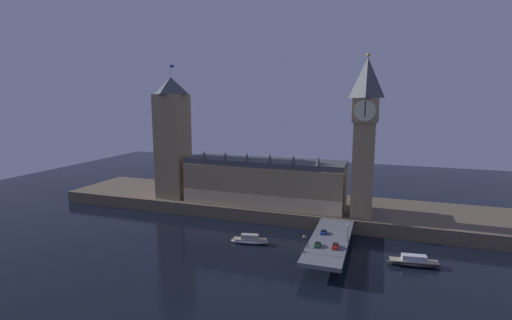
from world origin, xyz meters
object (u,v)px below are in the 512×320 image
object	(u,v)px
victoria_tower	(173,138)
street_lamp_mid	(348,230)
clock_tower	(365,132)
boat_upstream	(250,240)
car_northbound_trail	(318,244)
street_lamp_near	(304,242)
pedestrian_mid_walk	(348,234)
car_northbound_lead	(323,232)
boat_downstream	(414,262)
car_southbound_lead	(335,246)
pedestrian_near_rail	(308,245)

from	to	relation	value
victoria_tower	street_lamp_mid	size ratio (longest dim) A/B	10.56
clock_tower	boat_upstream	bearing A→B (deg)	-142.22
car_northbound_trail	street_lamp_near	world-z (taller)	street_lamp_near
pedestrian_mid_walk	car_northbound_lead	bearing A→B (deg)	176.26
car_northbound_lead	boat_downstream	bearing A→B (deg)	-9.17
car_northbound_trail	pedestrian_mid_walk	world-z (taller)	pedestrian_mid_walk
pedestrian_mid_walk	boat_upstream	bearing A→B (deg)	-173.78
car_northbound_trail	boat_downstream	xyz separation A→B (m)	(31.10, 7.85, -5.06)
car_southbound_lead	clock_tower	bearing A→B (deg)	81.15
pedestrian_mid_walk	boat_upstream	distance (m)	37.06
car_southbound_lead	boat_downstream	xyz separation A→B (m)	(25.21, 7.25, -5.13)
victoria_tower	boat_downstream	xyz separation A→B (m)	(111.98, -33.68, -34.78)
street_lamp_mid	victoria_tower	bearing A→B (deg)	159.66
victoria_tower	pedestrian_mid_walk	xyz separation A→B (m)	(89.71, -29.24, -29.38)
pedestrian_near_rail	boat_upstream	bearing A→B (deg)	156.68
pedestrian_mid_walk	street_lamp_near	xyz separation A→B (m)	(-12.17, -18.90, 2.70)
boat_upstream	victoria_tower	bearing A→B (deg)	148.06
car_northbound_lead	street_lamp_mid	world-z (taller)	street_lamp_mid
boat_downstream	car_southbound_lead	bearing A→B (deg)	-163.96
clock_tower	car_southbound_lead	xyz separation A→B (m)	(-5.96, -38.31, -35.24)
car_northbound_trail	street_lamp_near	bearing A→B (deg)	-116.84
car_northbound_lead	street_lamp_mid	bearing A→B (deg)	-27.25
pedestrian_near_rail	boat_upstream	xyz separation A→B (m)	(-24.68, 10.64, -5.40)
pedestrian_mid_walk	street_lamp_near	world-z (taller)	street_lamp_near
street_lamp_near	boat_downstream	bearing A→B (deg)	22.76
clock_tower	boat_upstream	distance (m)	64.24
clock_tower	car_northbound_lead	xyz separation A→B (m)	(-11.85, -26.04, -35.33)
car_northbound_trail	boat_downstream	bearing A→B (deg)	14.16
car_southbound_lead	boat_upstream	bearing A→B (deg)	167.03
victoria_tower	boat_downstream	world-z (taller)	victoria_tower
car_southbound_lead	street_lamp_mid	size ratio (longest dim) A/B	0.76
boat_downstream	victoria_tower	bearing A→B (deg)	163.26
car_northbound_trail	pedestrian_mid_walk	size ratio (longest dim) A/B	2.17
car_northbound_trail	boat_upstream	distance (m)	29.29
victoria_tower	pedestrian_near_rail	world-z (taller)	victoria_tower
pedestrian_near_rail	pedestrian_mid_walk	bearing A→B (deg)	51.15
car_northbound_lead	pedestrian_mid_walk	world-z (taller)	pedestrian_mid_walk
pedestrian_mid_walk	pedestrian_near_rail	bearing A→B (deg)	-128.85
pedestrian_near_rail	clock_tower	bearing A→B (deg)	70.27
car_northbound_lead	pedestrian_mid_walk	bearing A→B (deg)	-3.74
car_northbound_trail	car_southbound_lead	bearing A→B (deg)	5.80
pedestrian_near_rail	boat_upstream	world-z (taller)	pedestrian_near_rail
street_lamp_mid	car_northbound_lead	bearing A→B (deg)	152.75
car_southbound_lead	boat_upstream	world-z (taller)	car_southbound_lead
car_northbound_lead	pedestrian_near_rail	distance (m)	15.48
clock_tower	car_northbound_trail	xyz separation A→B (m)	(-11.85, -38.91, -35.31)
street_lamp_mid	car_southbound_lead	bearing A→B (deg)	-113.98
pedestrian_mid_walk	boat_downstream	bearing A→B (deg)	-11.29
street_lamp_near	boat_upstream	world-z (taller)	street_lamp_near
pedestrian_mid_walk	car_southbound_lead	bearing A→B (deg)	-104.13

